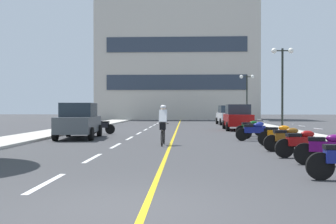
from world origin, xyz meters
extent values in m
plane|color=#38383A|center=(0.00, 21.00, 0.00)|extent=(140.00, 140.00, 0.00)
cube|color=#B7B2A8|center=(-7.20, 24.00, 0.06)|extent=(2.40, 72.00, 0.12)
cube|color=#B7B2A8|center=(7.20, 24.00, 0.06)|extent=(2.40, 72.00, 0.12)
cube|color=silver|center=(-2.00, 2.00, 0.00)|extent=(0.14, 2.20, 0.01)
cube|color=silver|center=(-2.00, 6.00, 0.00)|extent=(0.14, 2.20, 0.01)
cube|color=silver|center=(-2.00, 10.00, 0.00)|extent=(0.14, 2.20, 0.01)
cube|color=silver|center=(-2.00, 14.00, 0.00)|extent=(0.14, 2.20, 0.01)
cube|color=silver|center=(-2.00, 18.00, 0.00)|extent=(0.14, 2.20, 0.01)
cube|color=silver|center=(-2.00, 22.00, 0.00)|extent=(0.14, 2.20, 0.01)
cube|color=silver|center=(-2.00, 26.00, 0.00)|extent=(0.14, 2.20, 0.01)
cube|color=silver|center=(-2.00, 30.00, 0.00)|extent=(0.14, 2.20, 0.01)
cube|color=silver|center=(-2.00, 34.00, 0.00)|extent=(0.14, 2.20, 0.01)
cube|color=silver|center=(-2.00, 38.00, 0.00)|extent=(0.14, 2.20, 0.01)
cube|color=silver|center=(-2.00, 42.00, 0.00)|extent=(0.14, 2.20, 0.01)
cube|color=silver|center=(-2.00, 46.00, 0.00)|extent=(0.14, 2.20, 0.01)
cube|color=gold|center=(0.25, 24.00, 0.00)|extent=(0.12, 66.00, 0.01)
cube|color=beige|center=(-0.29, 49.14, 8.29)|extent=(22.03, 8.28, 16.58)
cube|color=#2D3847|center=(-0.29, 44.95, 4.97)|extent=(18.50, 0.10, 1.99)
cube|color=#2D3847|center=(-0.29, 44.95, 9.95)|extent=(18.50, 0.10, 1.99)
cylinder|color=black|center=(7.30, 20.06, 2.82)|extent=(0.14, 0.14, 5.39)
cylinder|color=black|center=(7.30, 20.06, 5.36)|extent=(1.10, 0.08, 0.08)
sphere|color=white|center=(6.75, 20.06, 5.36)|extent=(0.36, 0.36, 0.36)
sphere|color=white|center=(7.85, 20.06, 5.36)|extent=(0.36, 0.36, 0.36)
cylinder|color=black|center=(7.01, 32.94, 2.48)|extent=(0.14, 0.14, 4.72)
cylinder|color=black|center=(7.01, 32.94, 4.69)|extent=(1.10, 0.08, 0.08)
sphere|color=white|center=(6.46, 32.94, 4.69)|extent=(0.36, 0.36, 0.36)
sphere|color=white|center=(7.56, 32.94, 4.69)|extent=(0.36, 0.36, 0.36)
cylinder|color=black|center=(-5.56, 15.12, 0.32)|extent=(0.27, 0.66, 0.64)
cylinder|color=black|center=(-3.86, 15.25, 0.32)|extent=(0.27, 0.66, 0.64)
cylinder|color=black|center=(-5.34, 12.33, 0.32)|extent=(0.27, 0.66, 0.64)
cylinder|color=black|center=(-3.64, 12.46, 0.32)|extent=(0.27, 0.66, 0.64)
cube|color=#4C5156|center=(-4.60, 13.79, 0.72)|extent=(2.02, 4.32, 0.80)
cube|color=#1E2833|center=(-4.60, 13.79, 1.47)|extent=(1.73, 2.32, 0.70)
cylinder|color=black|center=(3.77, 23.26, 0.32)|extent=(0.23, 0.64, 0.64)
cylinder|color=black|center=(5.47, 23.24, 0.32)|extent=(0.23, 0.64, 0.64)
cylinder|color=black|center=(3.74, 20.46, 0.32)|extent=(0.23, 0.64, 0.64)
cylinder|color=black|center=(5.44, 20.44, 0.32)|extent=(0.23, 0.64, 0.64)
cube|color=maroon|center=(4.60, 21.85, 0.72)|extent=(1.75, 4.22, 0.80)
cube|color=#1E2833|center=(4.60, 21.85, 1.47)|extent=(1.59, 2.22, 0.70)
cylinder|color=black|center=(4.00, 32.27, 0.32)|extent=(0.25, 0.65, 0.64)
cylinder|color=black|center=(5.69, 32.34, 0.32)|extent=(0.25, 0.65, 0.64)
cylinder|color=black|center=(4.11, 29.47, 0.32)|extent=(0.25, 0.65, 0.64)
cylinder|color=black|center=(5.81, 29.54, 0.32)|extent=(0.25, 0.65, 0.64)
cube|color=silver|center=(4.90, 30.90, 0.72)|extent=(1.87, 4.27, 0.80)
cube|color=#1E2833|center=(4.90, 30.90, 1.47)|extent=(1.65, 2.26, 0.70)
cylinder|color=black|center=(3.77, 2.58, 0.30)|extent=(0.60, 0.11, 0.60)
cube|color=black|center=(4.07, 2.58, 0.72)|extent=(0.45, 0.25, 0.10)
cylinder|color=black|center=(4.14, 4.85, 0.30)|extent=(0.61, 0.25, 0.60)
cube|color=#590C59|center=(4.67, 4.71, 0.52)|extent=(0.94, 0.51, 0.28)
ellipsoid|color=#590C59|center=(4.86, 4.65, 0.74)|extent=(0.49, 0.35, 0.22)
cube|color=black|center=(4.43, 4.77, 0.72)|extent=(0.49, 0.35, 0.10)
cylinder|color=black|center=(5.04, 6.46, 0.30)|extent=(0.61, 0.18, 0.60)
cylinder|color=black|center=(3.95, 6.31, 0.30)|extent=(0.61, 0.18, 0.60)
cube|color=maroon|center=(4.50, 6.39, 0.52)|extent=(0.93, 0.40, 0.28)
ellipsoid|color=maroon|center=(4.70, 6.41, 0.74)|extent=(0.47, 0.30, 0.22)
cube|color=black|center=(4.25, 6.35, 0.72)|extent=(0.47, 0.30, 0.10)
cylinder|color=silver|center=(5.04, 6.46, 0.90)|extent=(0.11, 0.60, 0.03)
cylinder|color=black|center=(5.06, 8.21, 0.30)|extent=(0.61, 0.16, 0.60)
cylinder|color=black|center=(3.96, 8.10, 0.30)|extent=(0.61, 0.16, 0.60)
cube|color=brown|center=(4.51, 8.15, 0.52)|extent=(0.92, 0.37, 0.28)
ellipsoid|color=brown|center=(4.71, 8.17, 0.74)|extent=(0.46, 0.28, 0.22)
cube|color=black|center=(4.26, 8.13, 0.72)|extent=(0.46, 0.28, 0.10)
cylinder|color=silver|center=(5.06, 8.21, 0.90)|extent=(0.09, 0.60, 0.03)
cylinder|color=black|center=(5.23, 9.99, 0.30)|extent=(0.61, 0.24, 0.60)
cylinder|color=black|center=(4.16, 10.25, 0.30)|extent=(0.61, 0.24, 0.60)
cube|color=orange|center=(4.70, 10.12, 0.52)|extent=(0.94, 0.48, 0.28)
ellipsoid|color=orange|center=(4.89, 10.08, 0.74)|extent=(0.48, 0.34, 0.22)
cube|color=black|center=(4.46, 10.18, 0.72)|extent=(0.48, 0.34, 0.10)
cylinder|color=silver|center=(5.23, 9.99, 0.90)|extent=(0.17, 0.59, 0.03)
cylinder|color=black|center=(4.66, 12.61, 0.30)|extent=(0.60, 0.12, 0.60)
cylinder|color=black|center=(3.56, 12.63, 0.30)|extent=(0.60, 0.12, 0.60)
cube|color=navy|center=(4.11, 12.62, 0.52)|extent=(0.91, 0.30, 0.28)
ellipsoid|color=navy|center=(4.31, 12.62, 0.74)|extent=(0.45, 0.25, 0.22)
cube|color=black|center=(3.86, 12.63, 0.72)|extent=(0.45, 0.25, 0.10)
cylinder|color=silver|center=(4.66, 12.61, 0.90)|extent=(0.05, 0.60, 0.03)
cylinder|color=black|center=(5.02, 14.20, 0.30)|extent=(0.60, 0.27, 0.60)
cylinder|color=black|center=(3.96, 13.89, 0.30)|extent=(0.60, 0.27, 0.60)
cube|color=navy|center=(4.49, 14.04, 0.52)|extent=(0.94, 0.52, 0.28)
ellipsoid|color=navy|center=(4.68, 14.10, 0.74)|extent=(0.49, 0.35, 0.22)
cube|color=black|center=(4.25, 13.97, 0.72)|extent=(0.49, 0.35, 0.10)
cylinder|color=silver|center=(5.02, 14.20, 0.90)|extent=(0.20, 0.58, 0.03)
cylinder|color=black|center=(5.01, 15.89, 0.30)|extent=(0.61, 0.24, 0.60)
cylinder|color=black|center=(3.94, 15.63, 0.30)|extent=(0.61, 0.24, 0.60)
cube|color=#0C4C19|center=(4.47, 15.76, 0.52)|extent=(0.94, 0.48, 0.28)
ellipsoid|color=#0C4C19|center=(4.67, 15.81, 0.74)|extent=(0.48, 0.34, 0.22)
cube|color=black|center=(4.23, 15.70, 0.72)|extent=(0.48, 0.34, 0.10)
cylinder|color=silver|center=(5.01, 15.89, 0.90)|extent=(0.17, 0.59, 0.03)
cylinder|color=black|center=(-4.73, 17.39, 0.30)|extent=(0.61, 0.21, 0.60)
cylinder|color=black|center=(-3.65, 17.18, 0.30)|extent=(0.61, 0.21, 0.60)
cube|color=black|center=(-4.19, 17.28, 0.52)|extent=(0.94, 0.45, 0.28)
ellipsoid|color=black|center=(-4.39, 17.32, 0.74)|extent=(0.48, 0.32, 0.22)
cube|color=black|center=(-3.94, 17.24, 0.72)|extent=(0.48, 0.32, 0.10)
cylinder|color=silver|center=(-4.73, 17.39, 0.90)|extent=(0.14, 0.59, 0.03)
torus|color=black|center=(-0.05, 10.92, 0.34)|extent=(0.06, 0.72, 0.72)
torus|color=black|center=(-0.08, 9.87, 0.34)|extent=(0.06, 0.72, 0.72)
cylinder|color=black|center=(-0.07, 10.37, 0.64)|extent=(0.06, 0.95, 0.04)
cube|color=black|center=(-0.07, 10.22, 0.86)|extent=(0.11, 0.20, 0.06)
cylinder|color=black|center=(-0.06, 10.82, 0.89)|extent=(0.42, 0.04, 0.03)
cube|color=black|center=(-0.07, 10.27, 0.79)|extent=(0.25, 0.37, 0.28)
cube|color=white|center=(-0.07, 10.42, 1.19)|extent=(0.33, 0.46, 0.61)
sphere|color=beige|center=(-0.06, 10.55, 1.54)|extent=(0.20, 0.20, 0.20)
ellipsoid|color=white|center=(-0.06, 10.55, 1.61)|extent=(0.24, 0.26, 0.16)
camera|label=1|loc=(0.87, -5.85, 1.55)|focal=41.34mm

